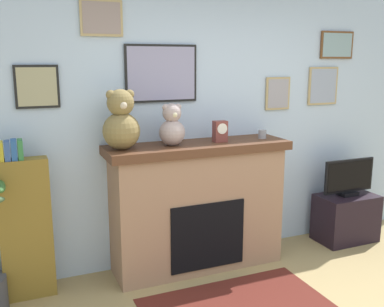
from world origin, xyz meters
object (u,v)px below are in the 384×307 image
(fireplace, at_px, (198,205))
(teddy_bear_grey, at_px, (121,123))
(television, at_px, (349,178))
(tv_stand, at_px, (346,218))
(candle_jar, at_px, (262,134))
(bookshelf, at_px, (25,226))
(teddy_bear_cream, at_px, (172,127))
(mantel_clock, at_px, (220,131))

(fireplace, xyz_separation_m, teddy_bear_grey, (-0.71, -0.02, 0.83))
(television, bearing_deg, fireplace, 177.86)
(tv_stand, bearing_deg, candle_jar, 177.54)
(fireplace, distance_m, candle_jar, 0.93)
(bookshelf, xyz_separation_m, television, (3.27, -0.10, 0.09))
(bookshelf, xyz_separation_m, teddy_bear_cream, (1.27, -0.05, 0.76))
(teddy_bear_grey, bearing_deg, candle_jar, 0.03)
(television, xyz_separation_m, teddy_bear_grey, (-2.46, 0.05, 0.73))
(fireplace, height_order, television, fireplace)
(fireplace, bearing_deg, mantel_clock, -5.01)
(teddy_bear_cream, bearing_deg, television, -1.35)
(candle_jar, distance_m, mantel_clock, 0.46)
(bookshelf, relative_size, teddy_bear_cream, 3.58)
(candle_jar, bearing_deg, television, -2.54)
(candle_jar, height_order, teddy_bear_grey, teddy_bear_grey)
(fireplace, height_order, tv_stand, fireplace)
(bookshelf, distance_m, television, 3.27)
(fireplace, height_order, mantel_clock, mantel_clock)
(fireplace, xyz_separation_m, mantel_clock, (0.22, -0.02, 0.70))
(mantel_clock, xyz_separation_m, teddy_bear_grey, (-0.93, 0.00, 0.13))
(fireplace, bearing_deg, tv_stand, -2.09)
(television, bearing_deg, tv_stand, 90.00)
(teddy_bear_grey, bearing_deg, teddy_bear_cream, 0.02)
(tv_stand, relative_size, television, 1.03)
(tv_stand, relative_size, teddy_bear_cream, 1.71)
(tv_stand, relative_size, mantel_clock, 3.29)
(bookshelf, relative_size, candle_jar, 15.88)
(teddy_bear_cream, bearing_deg, candle_jar, 0.03)
(teddy_bear_grey, relative_size, teddy_bear_cream, 1.36)
(mantel_clock, height_order, teddy_bear_grey, teddy_bear_grey)
(fireplace, bearing_deg, candle_jar, -1.50)
(fireplace, xyz_separation_m, bookshelf, (-1.52, 0.04, 0.01))
(bookshelf, distance_m, teddy_bear_grey, 1.15)
(television, bearing_deg, teddy_bear_cream, 178.65)
(fireplace, distance_m, teddy_bear_cream, 0.81)
(television, distance_m, teddy_bear_grey, 2.57)
(tv_stand, bearing_deg, fireplace, 177.91)
(bookshelf, bearing_deg, teddy_bear_grey, -3.84)
(tv_stand, relative_size, candle_jar, 7.60)
(mantel_clock, bearing_deg, bookshelf, 178.19)
(mantel_clock, height_order, teddy_bear_cream, teddy_bear_cream)
(bookshelf, height_order, television, bookshelf)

